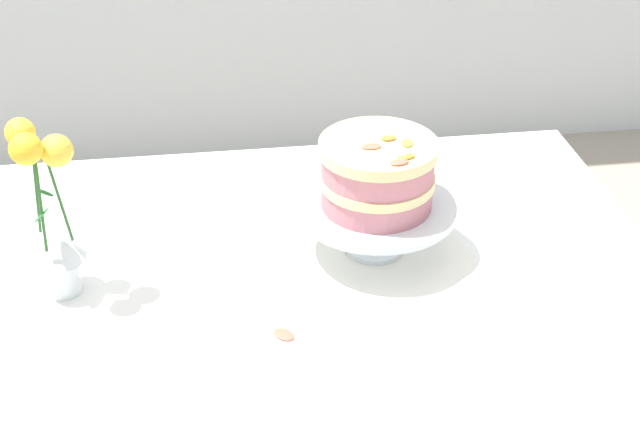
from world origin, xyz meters
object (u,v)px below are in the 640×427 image
Objects in this scene: dining_table at (283,328)px; flower_vase at (51,218)px; layer_cake at (377,174)px; cake_stand at (376,212)px.

dining_table is 4.35× the size of flower_vase.
flower_vase is (-0.56, -0.05, -0.01)m from layer_cake.
dining_table is 0.27m from cake_stand.
flower_vase is at bearing -174.78° from cake_stand.
flower_vase is (-0.56, -0.05, 0.07)m from cake_stand.
dining_table is 6.70× the size of layer_cake.
dining_table is at bearing -6.26° from flower_vase.
cake_stand is 0.90× the size of flower_vase.
layer_cake reaches higher than cake_stand.
flower_vase is at bearing -174.79° from layer_cake.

